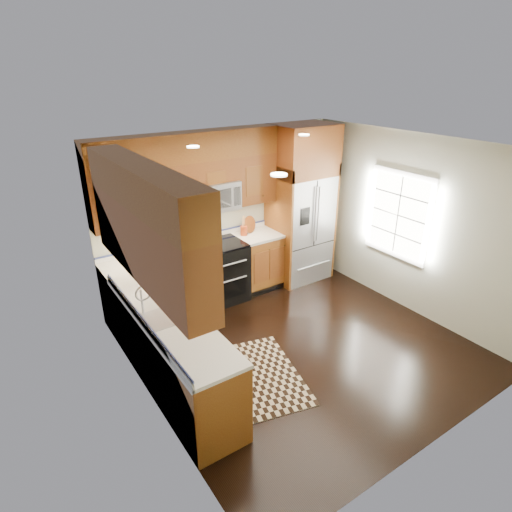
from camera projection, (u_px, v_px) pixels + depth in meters
ground at (299, 345)px, 5.71m from camera, size 4.00×4.00×0.00m
wall_back at (222, 213)px, 6.70m from camera, size 4.00×0.02×2.60m
wall_left at (145, 303)px, 4.17m from camera, size 0.02×4.00×2.60m
wall_right at (410, 225)px, 6.20m from camera, size 0.02×4.00×2.60m
window at (399, 215)px, 6.30m from camera, size 0.04×1.10×1.30m
base_cabinets at (184, 314)px, 5.59m from camera, size 2.85×3.00×0.90m
countertop at (187, 276)px, 5.55m from camera, size 2.86×3.01×0.04m
upper_cabinets at (174, 192)px, 5.13m from camera, size 2.85×3.00×1.15m
range at (220, 272)px, 6.66m from camera, size 0.76×0.67×0.95m
microwave at (213, 196)px, 6.27m from camera, size 0.76×0.40×0.42m
refrigerator at (301, 205)px, 7.08m from camera, size 0.98×0.75×2.60m
sink_faucet at (164, 312)px, 4.60m from camera, size 0.54×0.44×0.37m
rug at (263, 375)px, 5.16m from camera, size 1.13×1.53×0.01m
knife_block at (186, 239)px, 6.34m from camera, size 0.12×0.16×0.30m
utensil_crock at (244, 229)px, 6.78m from camera, size 0.14×0.14×0.31m
cutting_board at (250, 232)px, 6.93m from camera, size 0.36×0.36×0.02m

